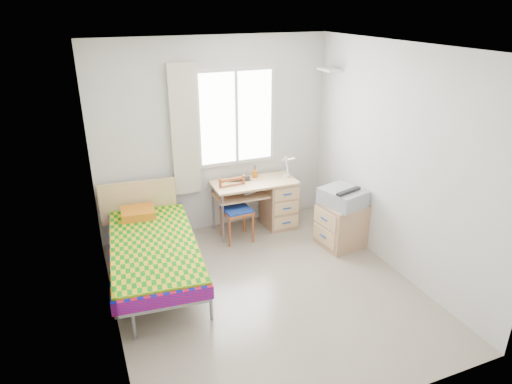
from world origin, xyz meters
TOP-DOWN VIEW (x-y plane):
  - floor at (0.00, 0.00)m, footprint 3.50×3.50m
  - ceiling at (0.00, 0.00)m, footprint 3.50×3.50m
  - wall_back at (0.00, 1.75)m, footprint 3.20×0.00m
  - wall_left at (-1.60, 0.00)m, footprint 0.00×3.50m
  - wall_right at (1.60, 0.00)m, footprint 0.00×3.50m
  - window at (0.30, 1.73)m, footprint 1.10×0.04m
  - curtain at (-0.42, 1.68)m, footprint 0.35×0.05m
  - floating_shelf at (1.49, 1.40)m, footprint 0.20×0.32m
  - bed at (-1.09, 0.74)m, footprint 1.13×2.10m
  - desk at (0.74, 1.44)m, footprint 1.16×0.55m
  - chair at (0.12, 1.30)m, footprint 0.39×0.39m
  - cabinet at (1.33, 0.58)m, footprint 0.60×0.55m
  - printer at (1.29, 0.57)m, footprint 0.56×0.61m
  - laptop at (0.27, 1.53)m, footprint 0.33×0.25m
  - pen_cup at (0.51, 1.60)m, footprint 0.09×0.09m
  - task_lamp at (0.88, 1.34)m, footprint 0.21×0.31m
  - book at (0.23, 1.44)m, footprint 0.22×0.27m

SIDE VIEW (x-z plane):
  - floor at x=0.00m, z-range 0.00..0.00m
  - cabinet at x=1.33m, z-range 0.00..0.59m
  - desk at x=0.74m, z-range 0.03..0.75m
  - bed at x=-1.09m, z-range -0.01..0.86m
  - chair at x=0.12m, z-range 0.05..0.90m
  - book at x=0.23m, z-range 0.58..0.60m
  - printer at x=1.29m, z-range 0.59..0.81m
  - laptop at x=0.27m, z-range 0.71..0.74m
  - pen_cup at x=0.51m, z-range 0.71..0.81m
  - task_lamp at x=0.88m, z-range 0.76..1.13m
  - wall_left at x=-1.60m, z-range -0.45..3.05m
  - wall_right at x=1.60m, z-range -0.45..3.05m
  - wall_back at x=0.00m, z-range -0.30..2.90m
  - curtain at x=-0.42m, z-range 0.60..2.30m
  - window at x=0.30m, z-range 0.90..2.20m
  - floating_shelf at x=1.49m, z-range 2.13..2.17m
  - ceiling at x=0.00m, z-range 2.60..2.60m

